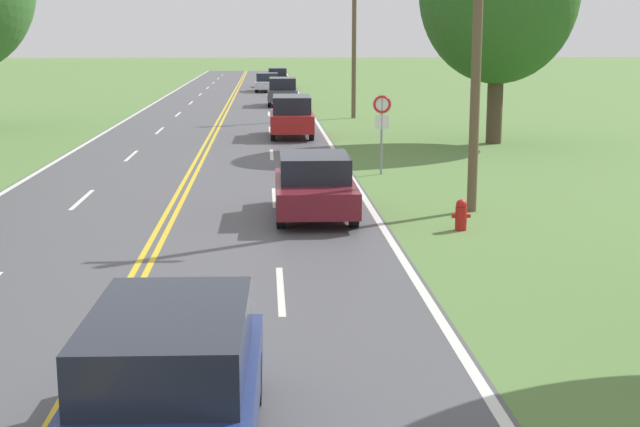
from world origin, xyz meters
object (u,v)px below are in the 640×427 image
(traffic_sign, at_px, (382,115))
(car_red_suv_mid_far, at_px, (292,115))
(car_dark_blue_hatchback_approaching, at_px, (170,377))
(car_maroon_sedan_mid_near, at_px, (314,185))
(car_silver_sedan_distant, at_px, (267,82))
(fire_hydrant, at_px, (461,214))
(car_dark_grey_suv_receding, at_px, (283,91))
(car_black_sedan_horizon, at_px, (277,77))

(traffic_sign, relative_size, car_red_suv_mid_far, 0.56)
(car_dark_blue_hatchback_approaching, relative_size, car_red_suv_mid_far, 0.85)
(car_maroon_sedan_mid_near, xyz_separation_m, car_silver_sedan_distant, (-0.95, 51.34, -0.01))
(fire_hydrant, relative_size, traffic_sign, 0.28)
(car_red_suv_mid_far, bearing_deg, traffic_sign, 13.70)
(traffic_sign, relative_size, car_dark_grey_suv_receding, 0.61)
(car_maroon_sedan_mid_near, xyz_separation_m, car_red_suv_mid_far, (-0.01, 17.55, 0.19))
(car_maroon_sedan_mid_near, relative_size, car_dark_grey_suv_receding, 1.00)
(car_dark_blue_hatchback_approaching, xyz_separation_m, car_red_suv_mid_far, (2.17, 29.89, 0.15))
(car_black_sedan_horizon, bearing_deg, car_dark_blue_hatchback_approaching, -3.09)
(car_maroon_sedan_mid_near, height_order, car_black_sedan_horizon, car_black_sedan_horizon)
(car_dark_grey_suv_receding, bearing_deg, fire_hydrant, 6.05)
(fire_hydrant, relative_size, car_black_sedan_horizon, 0.15)
(traffic_sign, bearing_deg, car_dark_grey_suv_receding, 94.92)
(car_silver_sedan_distant, bearing_deg, traffic_sign, 5.48)
(traffic_sign, xyz_separation_m, car_silver_sedan_distant, (-3.43, 44.75, -1.14))
(car_maroon_sedan_mid_near, bearing_deg, traffic_sign, 159.70)
(car_dark_blue_hatchback_approaching, relative_size, car_silver_sedan_distant, 0.78)
(car_silver_sedan_distant, distance_m, car_black_sedan_horizon, 6.85)
(fire_hydrant, distance_m, traffic_sign, 8.56)
(car_red_suv_mid_far, xyz_separation_m, car_black_sedan_horizon, (-0.03, 40.58, -0.12))
(car_red_suv_mid_far, relative_size, car_black_sedan_horizon, 0.94)
(car_dark_blue_hatchback_approaching, bearing_deg, car_maroon_sedan_mid_near, 171.48)
(car_silver_sedan_distant, bearing_deg, car_dark_grey_suv_receding, 4.46)
(fire_hydrant, height_order, car_dark_grey_suv_receding, car_dark_grey_suv_receding)
(car_dark_blue_hatchback_approaching, distance_m, car_maroon_sedan_mid_near, 12.53)
(traffic_sign, relative_size, car_black_sedan_horizon, 0.53)
(fire_hydrant, distance_m, car_black_sedan_horizon, 60.02)
(car_dark_blue_hatchback_approaching, distance_m, car_dark_grey_suv_receding, 48.14)
(car_dark_blue_hatchback_approaching, distance_m, car_black_sedan_horizon, 70.50)
(traffic_sign, distance_m, car_black_sedan_horizon, 51.61)
(car_maroon_sedan_mid_near, bearing_deg, car_black_sedan_horizon, -179.62)
(car_dark_blue_hatchback_approaching, bearing_deg, car_black_sedan_horizon, 179.78)
(traffic_sign, height_order, car_black_sedan_horizon, traffic_sign)
(car_dark_grey_suv_receding, relative_size, car_black_sedan_horizon, 0.87)
(car_red_suv_mid_far, relative_size, car_dark_grey_suv_receding, 1.08)
(car_red_suv_mid_far, bearing_deg, fire_hydrant, 10.27)
(fire_hydrant, bearing_deg, car_silver_sedan_distant, 94.45)
(fire_hydrant, xyz_separation_m, traffic_sign, (-0.71, 8.39, 1.53))
(car_maroon_sedan_mid_near, relative_size, car_silver_sedan_distant, 0.85)
(car_dark_blue_hatchback_approaching, bearing_deg, car_dark_grey_suv_receding, 178.95)
(car_dark_blue_hatchback_approaching, height_order, car_silver_sedan_distant, car_dark_blue_hatchback_approaching)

